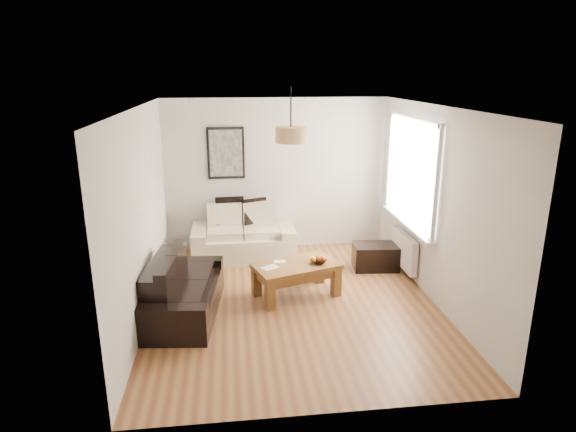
{
  "coord_description": "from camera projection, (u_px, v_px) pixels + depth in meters",
  "views": [
    {
      "loc": [
        -0.8,
        -5.94,
        3.02
      ],
      "look_at": [
        0.0,
        0.6,
        1.05
      ],
      "focal_mm": 30.34,
      "sensor_mm": 36.0,
      "label": 1
    }
  ],
  "objects": [
    {
      "name": "poster",
      "position": [
        226.0,
        153.0,
        8.13
      ],
      "size": [
        0.62,
        0.04,
        0.87
      ],
      "primitive_type": null,
      "color": "black",
      "rests_on": "wall_back"
    },
    {
      "name": "wall_back",
      "position": [
        276.0,
        175.0,
        8.37
      ],
      "size": [
        3.8,
        0.04,
        2.6
      ],
      "primitive_type": null,
      "color": "silver",
      "rests_on": "floor"
    },
    {
      "name": "pendant_shade",
      "position": [
        291.0,
        135.0,
        6.25
      ],
      "size": [
        0.4,
        0.4,
        0.2
      ],
      "primitive_type": "cylinder",
      "color": "tan",
      "rests_on": "ceiling"
    },
    {
      "name": "sofa_leather",
      "position": [
        184.0,
        288.0,
        6.21
      ],
      "size": [
        0.99,
        1.75,
        0.72
      ],
      "primitive_type": null,
      "rotation": [
        0.0,
        0.0,
        1.46
      ],
      "color": "black",
      "rests_on": "floor"
    },
    {
      "name": "orange_b",
      "position": [
        323.0,
        259.0,
        6.75
      ],
      "size": [
        0.1,
        0.1,
        0.09
      ],
      "primitive_type": "sphere",
      "rotation": [
        0.0,
        0.0,
        0.1
      ],
      "color": "#D94712",
      "rests_on": "fruit_bowl"
    },
    {
      "name": "orange_a",
      "position": [
        319.0,
        258.0,
        6.78
      ],
      "size": [
        0.08,
        0.08,
        0.08
      ],
      "primitive_type": "sphere",
      "rotation": [
        0.0,
        0.0,
        0.12
      ],
      "color": "#FF5A15",
      "rests_on": "fruit_bowl"
    },
    {
      "name": "wall_right",
      "position": [
        435.0,
        206.0,
        6.45
      ],
      "size": [
        0.04,
        4.5,
        2.6
      ],
      "primitive_type": null,
      "color": "silver",
      "rests_on": "floor"
    },
    {
      "name": "fruit_bowl",
      "position": [
        319.0,
        261.0,
        6.73
      ],
      "size": [
        0.25,
        0.25,
        0.06
      ],
      "primitive_type": "imported",
      "rotation": [
        0.0,
        0.0,
        -0.1
      ],
      "color": "black",
      "rests_on": "coffee_table"
    },
    {
      "name": "window_bay",
      "position": [
        412.0,
        172.0,
        7.12
      ],
      "size": [
        0.14,
        1.9,
        1.6
      ],
      "primitive_type": null,
      "color": "white",
      "rests_on": "wall_right"
    },
    {
      "name": "wall_front",
      "position": [
        329.0,
        284.0,
        4.09
      ],
      "size": [
        3.8,
        0.04,
        2.6
      ],
      "primitive_type": null,
      "color": "silver",
      "rests_on": "floor"
    },
    {
      "name": "floor",
      "position": [
        293.0,
        303.0,
        6.6
      ],
      "size": [
        4.5,
        4.5,
        0.0
      ],
      "primitive_type": "plane",
      "color": "brown",
      "rests_on": "ground"
    },
    {
      "name": "orange_c",
      "position": [
        313.0,
        259.0,
        6.76
      ],
      "size": [
        0.08,
        0.08,
        0.08
      ],
      "primitive_type": "sphere",
      "rotation": [
        0.0,
        0.0,
        0.02
      ],
      "color": "orange",
      "rests_on": "fruit_bowl"
    },
    {
      "name": "coffee_table",
      "position": [
        296.0,
        280.0,
        6.75
      ],
      "size": [
        1.29,
        0.96,
        0.47
      ],
      "primitive_type": null,
      "rotation": [
        0.0,
        0.0,
        0.32
      ],
      "color": "brown",
      "rests_on": "floor"
    },
    {
      "name": "papers",
      "position": [
        270.0,
        268.0,
        6.56
      ],
      "size": [
        0.27,
        0.25,
        0.01
      ],
      "primitive_type": "cube",
      "rotation": [
        0.0,
        0.0,
        0.54
      ],
      "color": "white",
      "rests_on": "coffee_table"
    },
    {
      "name": "cushion_right",
      "position": [
        255.0,
        211.0,
        8.23
      ],
      "size": [
        0.45,
        0.28,
        0.43
      ],
      "primitive_type": "cube",
      "rotation": [
        0.0,
        0.0,
        0.37
      ],
      "color": "black",
      "rests_on": "loveseat_cream"
    },
    {
      "name": "radiator",
      "position": [
        404.0,
        250.0,
        7.47
      ],
      "size": [
        0.1,
        0.9,
        0.52
      ],
      "primitive_type": "cube",
      "color": "white",
      "rests_on": "wall_right"
    },
    {
      "name": "cushion_left",
      "position": [
        230.0,
        211.0,
        8.18
      ],
      "size": [
        0.48,
        0.17,
        0.47
      ],
      "primitive_type": "cube",
      "rotation": [
        0.0,
        0.0,
        0.06
      ],
      "color": "black",
      "rests_on": "loveseat_cream"
    },
    {
      "name": "ottoman",
      "position": [
        376.0,
        257.0,
        7.69
      ],
      "size": [
        0.73,
        0.51,
        0.4
      ],
      "primitive_type": "cube",
      "rotation": [
        0.0,
        0.0,
        -0.09
      ],
      "color": "black",
      "rests_on": "floor"
    },
    {
      "name": "ceiling",
      "position": [
        294.0,
        107.0,
        5.86
      ],
      "size": [
        3.8,
        4.5,
        0.0
      ],
      "primitive_type": null,
      "color": "white",
      "rests_on": "floor"
    },
    {
      "name": "loveseat_cream",
      "position": [
        243.0,
        233.0,
        8.11
      ],
      "size": [
        1.69,
        0.93,
        0.84
      ],
      "primitive_type": null,
      "rotation": [
        0.0,
        0.0,
        0.01
      ],
      "color": "beige",
      "rests_on": "floor"
    },
    {
      "name": "wall_left",
      "position": [
        142.0,
        216.0,
        6.01
      ],
      "size": [
        0.04,
        4.5,
        2.6
      ],
      "primitive_type": null,
      "color": "silver",
      "rests_on": "floor"
    }
  ]
}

